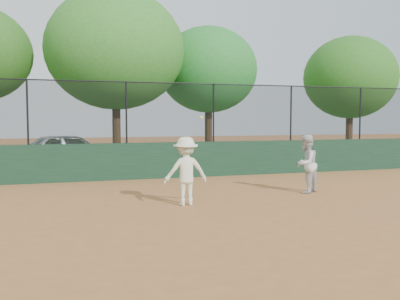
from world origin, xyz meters
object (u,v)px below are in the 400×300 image
object	(u,v)px
player_second	(306,164)
tree_4	(350,78)
tree_2	(115,50)
tree_3	(209,70)
parked_car	(71,151)
player_main	(186,171)

from	to	relation	value
player_second	tree_4	world-z (taller)	tree_4
tree_2	tree_3	world-z (taller)	tree_2
parked_car	player_main	size ratio (longest dim) A/B	2.06
player_second	tree_2	distance (m)	10.58
player_main	tree_2	xyz separation A→B (m)	(-0.38, 9.59, 4.13)
parked_car	player_main	bearing A→B (deg)	-174.85
tree_2	tree_3	size ratio (longest dim) A/B	1.16
player_second	tree_2	bearing A→B (deg)	-99.16
player_main	tree_2	world-z (taller)	tree_2
player_main	tree_3	world-z (taller)	tree_3
tree_2	tree_4	distance (m)	11.70
parked_car	tree_3	distance (m)	8.06
parked_car	tree_2	distance (m)	4.85
player_second	tree_4	xyz separation A→B (m)	(7.73, 8.72, 3.27)
tree_2	tree_4	size ratio (longest dim) A/B	1.22
parked_car	player_second	bearing A→B (deg)	-152.58
parked_car	tree_3	bearing A→B (deg)	-77.85
player_second	tree_4	distance (m)	12.10
tree_2	tree_3	distance (m)	4.89
parked_car	player_second	xyz separation A→B (m)	(5.90, -7.47, 0.06)
tree_2	parked_car	bearing A→B (deg)	-143.83
parked_car	player_second	size ratio (longest dim) A/B	2.72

